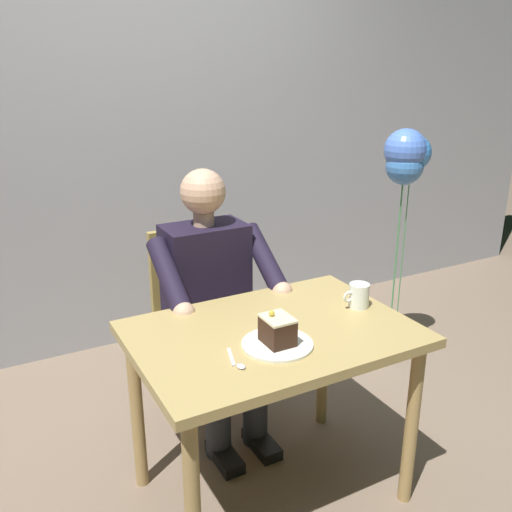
# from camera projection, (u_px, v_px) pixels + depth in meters

# --- Properties ---
(ground_plane) EXTENTS (14.00, 14.00, 0.00)m
(ground_plane) POSITION_uv_depth(u_px,v_px,m) (271.00, 490.00, 2.21)
(ground_plane) COLOR #7C6755
(cafe_rear_panel) EXTENTS (6.40, 0.12, 3.00)m
(cafe_rear_panel) POSITION_uv_depth(u_px,v_px,m) (130.00, 84.00, 3.02)
(cafe_rear_panel) COLOR #A7A7B0
(cafe_rear_panel) RESTS_ON ground
(dining_table) EXTENTS (0.99, 0.69, 0.71)m
(dining_table) POSITION_uv_depth(u_px,v_px,m) (272.00, 353.00, 2.01)
(dining_table) COLOR tan
(dining_table) RESTS_ON ground
(chair) EXTENTS (0.42, 0.42, 0.88)m
(chair) POSITION_uv_depth(u_px,v_px,m) (199.00, 314.00, 2.63)
(chair) COLOR #A08846
(chair) RESTS_ON ground
(seated_person) EXTENTS (0.53, 0.58, 1.19)m
(seated_person) POSITION_uv_depth(u_px,v_px,m) (213.00, 302.00, 2.44)
(seated_person) COLOR black
(seated_person) RESTS_ON ground
(dessert_plate) EXTENTS (0.24, 0.24, 0.01)m
(dessert_plate) POSITION_uv_depth(u_px,v_px,m) (277.00, 344.00, 1.86)
(dessert_plate) COLOR white
(dessert_plate) RESTS_ON dining_table
(cake_slice) EXTENTS (0.09, 0.11, 0.11)m
(cake_slice) POSITION_uv_depth(u_px,v_px,m) (277.00, 330.00, 1.84)
(cake_slice) COLOR #352014
(cake_slice) RESTS_ON dessert_plate
(coffee_cup) EXTENTS (0.11, 0.08, 0.10)m
(coffee_cup) POSITION_uv_depth(u_px,v_px,m) (359.00, 295.00, 2.14)
(coffee_cup) COLOR white
(coffee_cup) RESTS_ON dining_table
(dessert_spoon) EXTENTS (0.04, 0.14, 0.01)m
(dessert_spoon) POSITION_uv_depth(u_px,v_px,m) (236.00, 362.00, 1.75)
(dessert_spoon) COLOR silver
(dessert_spoon) RESTS_ON dining_table
(balloon_display) EXTENTS (0.25, 0.22, 1.30)m
(balloon_display) POSITION_uv_depth(u_px,v_px,m) (404.00, 179.00, 2.84)
(balloon_display) COLOR #B2C1C6
(balloon_display) RESTS_ON ground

